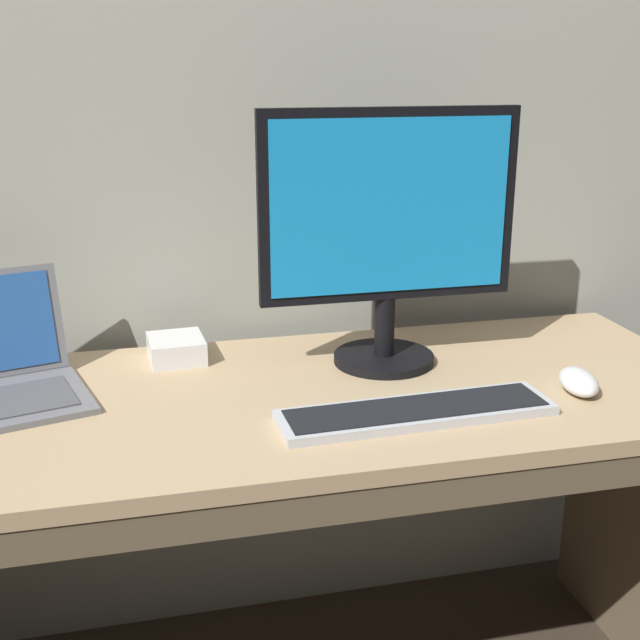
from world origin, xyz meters
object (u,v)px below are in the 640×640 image
at_px(external_monitor, 388,232).
at_px(computer_mouse, 579,382).
at_px(wired_keyboard, 416,412).
at_px(external_drive_box, 176,349).

relative_size(external_monitor, computer_mouse, 4.32).
distance_m(external_monitor, computer_mouse, 0.46).
bearing_deg(external_monitor, wired_keyboard, -95.84).
bearing_deg(computer_mouse, wired_keyboard, -161.26).
distance_m(external_monitor, external_drive_box, 0.50).
distance_m(wired_keyboard, external_drive_box, 0.55).
relative_size(computer_mouse, external_drive_box, 0.98).
xyz_separation_m(wired_keyboard, external_drive_box, (-0.39, 0.39, 0.01)).
bearing_deg(wired_keyboard, external_drive_box, 135.23).
height_order(external_monitor, computer_mouse, external_monitor).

